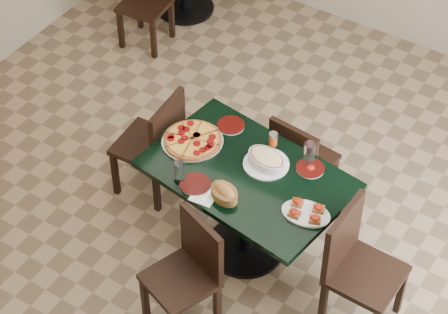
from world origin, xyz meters
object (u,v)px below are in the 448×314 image
Objects in this scene: chair_near at (189,268)px; bruschetta_platter at (306,212)px; pepperoni_pizza at (192,140)px; bread_basket at (224,193)px; lasagna_casserole at (266,160)px; main_table at (247,192)px; chair_far at (299,160)px; chair_left at (156,141)px; chair_right at (355,262)px.

bruschetta_platter is at bearing 67.02° from chair_near.
pepperoni_pizza is 1.23× the size of bruschetta_platter.
chair_near is 0.51m from bread_basket.
lasagna_casserole is at bearing 8.91° from pepperoni_pizza.
lasagna_casserole reaches higher than main_table.
chair_near is at bearing -141.66° from bruschetta_platter.
chair_near is 3.48× the size of bread_basket.
chair_far is 2.43× the size of bruschetta_platter.
bread_basket is at bearing 88.12° from chair_far.
pepperoni_pizza is at bearing 48.25° from chair_far.
chair_near reaches higher than chair_far.
bread_basket is 0.51m from bruschetta_platter.
chair_left is at bearing 29.60° from chair_far.
bread_basket is (0.44, -0.30, 0.02)m from pepperoni_pizza.
pepperoni_pizza is at bearing 161.46° from bruschetta_platter.
chair_far is 3.40× the size of bread_basket.
main_table is 3.35× the size of pepperoni_pizza.
chair_right reaches higher than lasagna_casserole.
chair_left is 2.15× the size of pepperoni_pizza.
pepperoni_pizza is at bearing 85.41° from chair_right.
chair_left is 2.63× the size of bruschetta_platter.
chair_right reaches higher than main_table.
chair_near is 0.88m from pepperoni_pizza.
chair_left is at bearing 83.76° from chair_right.
chair_far is at bearing 104.86° from chair_near.
pepperoni_pizza is (-0.54, -0.51, 0.32)m from chair_far.
chair_near reaches higher than pepperoni_pizza.
chair_near is (-0.10, -1.20, 0.01)m from chair_far.
main_table is at bearing 107.47° from bread_basket.
bread_basket reaches higher than main_table.
chair_left is at bearing 174.04° from bread_basket.
chair_far is 1.98× the size of pepperoni_pizza.
lasagna_casserole is (0.52, 0.08, 0.03)m from pepperoni_pizza.
pepperoni_pizza is (0.38, -0.09, 0.28)m from chair_left.
bruschetta_platter is at bearing -17.59° from lasagna_casserole.
chair_near is 1.13m from chair_left.
chair_far is 0.81m from pepperoni_pizza.
chair_right is 3.04× the size of lasagna_casserole.
bruschetta_platter is (0.42, -0.23, -0.02)m from lasagna_casserole.
chair_left reaches higher than lasagna_casserole.
main_table is 0.84m from chair_left.
bread_basket reaches higher than chair_near.
bread_basket is (0.82, -0.39, 0.30)m from chair_left.
bread_basket is at bearing -89.12° from lasagna_casserole.
main_table is 0.66m from chair_near.
chair_right reaches higher than bread_basket.
chair_far is (0.09, 0.56, -0.12)m from main_table.
chair_near is 2.80× the size of lasagna_casserole.
bruschetta_platter is at bearing -9.33° from pepperoni_pizza.
chair_far is 0.99m from chair_right.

